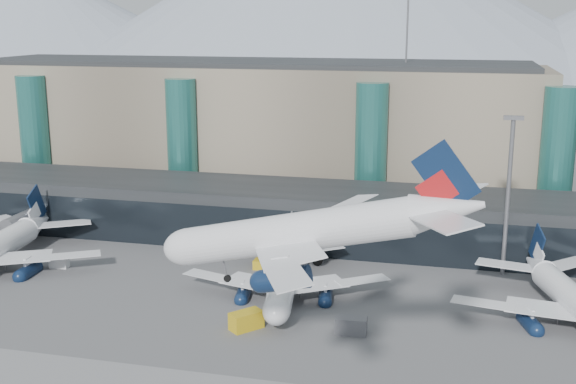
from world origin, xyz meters
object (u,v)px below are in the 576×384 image
object	(u,v)px
hero_jet	(326,221)
veh_a	(59,263)
veh_c	(351,325)
jet_parked_mid	(286,266)
jet_parked_right	(569,288)
veh_h	(246,320)
lightmast_mid	(509,187)
veh_b	(259,264)

from	to	relation	value
hero_jet	veh_a	bearing A→B (deg)	144.83
veh_c	jet_parked_mid	bearing A→B (deg)	131.05
hero_jet	veh_a	world-z (taller)	hero_jet
jet_parked_right	veh_h	distance (m)	44.34
lightmast_mid	veh_h	xyz separation A→B (m)	(-33.97, -30.00, -13.23)
veh_a	veh_b	xyz separation A→B (m)	(32.23, 7.61, -0.07)
jet_parked_mid	veh_a	world-z (taller)	jet_parked_mid
hero_jet	veh_h	xyz separation A→B (m)	(-15.12, 24.39, -21.45)
veh_c	veh_h	xyz separation A→B (m)	(-13.74, -1.81, 0.06)
lightmast_mid	jet_parked_right	distance (m)	20.29
lightmast_mid	jet_parked_right	size ratio (longest dim) A/B	0.74
lightmast_mid	veh_b	bearing A→B (deg)	-170.50
jet_parked_right	veh_h	world-z (taller)	jet_parked_right
hero_jet	veh_c	size ratio (longest dim) A/B	7.67
veh_h	hero_jet	bearing A→B (deg)	-107.22
veh_b	veh_c	size ratio (longest dim) A/B	0.65
lightmast_mid	veh_b	distance (m)	41.69
lightmast_mid	jet_parked_mid	xyz separation A→B (m)	(-32.11, -15.69, -10.43)
jet_parked_right	veh_h	size ratio (longest dim) A/B	8.01
hero_jet	veh_b	size ratio (longest dim) A/B	11.86
jet_parked_mid	lightmast_mid	bearing A→B (deg)	-73.10
lightmast_mid	veh_b	world-z (taller)	lightmast_mid
lightmast_mid	jet_parked_right	world-z (taller)	lightmast_mid
jet_parked_right	veh_h	xyz separation A→B (m)	(-41.85, -14.34, -3.00)
jet_parked_mid	veh_h	xyz separation A→B (m)	(-1.86, -14.31, -2.79)
jet_parked_mid	veh_h	world-z (taller)	jet_parked_mid
veh_b	veh_a	bearing A→B (deg)	103.00
hero_jet	veh_h	distance (m)	35.83
hero_jet	veh_h	world-z (taller)	hero_jet
jet_parked_right	veh_c	world-z (taller)	jet_parked_right
lightmast_mid	jet_parked_mid	bearing A→B (deg)	-153.96
lightmast_mid	veh_a	distance (m)	73.74
jet_parked_right	veh_a	distance (m)	79.05
veh_h	veh_a	bearing A→B (deg)	107.81
jet_parked_mid	veh_h	size ratio (longest dim) A/B	7.55
hero_jet	veh_c	distance (m)	33.93
jet_parked_right	veh_a	world-z (taller)	jet_parked_right
jet_parked_right	veh_h	bearing A→B (deg)	92.47
hero_jet	jet_parked_right	distance (m)	50.55
veh_b	lightmast_mid	bearing A→B (deg)	-80.79
jet_parked_right	lightmast_mid	bearing A→B (deg)	10.25
hero_jet	veh_a	distance (m)	69.48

